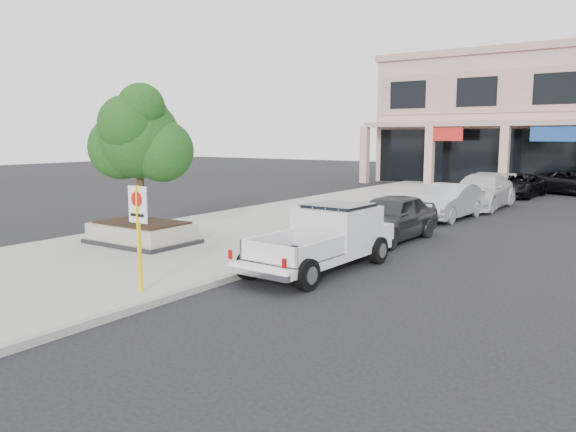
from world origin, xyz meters
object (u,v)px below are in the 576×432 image
object	(u,v)px
curb_car_d	(517,185)
lot_car_d	(576,183)
no_parking_sign	(138,224)
pickup_truck	(319,239)
planter_tree	(146,138)
planter	(142,233)
curb_car_b	(448,202)
curb_car_a	(390,217)
curb_car_c	(481,191)

from	to	relation	value
curb_car_d	lot_car_d	world-z (taller)	lot_car_d
no_parking_sign	lot_car_d	distance (m)	29.56
no_parking_sign	pickup_truck	distance (m)	4.79
curb_car_d	planter_tree	bearing A→B (deg)	-101.60
planter	lot_car_d	xyz separation A→B (m)	(8.84, 25.37, 0.27)
no_parking_sign	curb_car_b	world-z (taller)	no_parking_sign
curb_car_a	lot_car_d	distance (m)	20.04
planter_tree	pickup_truck	size ratio (longest dim) A/B	0.76
pickup_truck	curb_car_c	bearing A→B (deg)	92.82
planter	no_parking_sign	size ratio (longest dim) A/B	1.39
planter_tree	curb_car_a	bearing A→B (deg)	43.18
curb_car_b	planter_tree	bearing A→B (deg)	-112.62
curb_car_b	lot_car_d	world-z (taller)	lot_car_d
no_parking_sign	pickup_truck	size ratio (longest dim) A/B	0.43
curb_car_d	lot_car_d	bearing A→B (deg)	54.28
planter_tree	no_parking_sign	size ratio (longest dim) A/B	1.74
planter_tree	curb_car_b	xyz separation A→B (m)	(5.73, 11.29, -2.67)
pickup_truck	lot_car_d	size ratio (longest dim) A/B	0.99
planter_tree	lot_car_d	xyz separation A→B (m)	(8.70, 25.21, -2.67)
planter	no_parking_sign	bearing A→B (deg)	-41.38
curb_car_a	lot_car_d	size ratio (longest dim) A/B	0.86
planter_tree	curb_car_c	world-z (taller)	planter_tree
planter	curb_car_c	bearing A→B (deg)	69.43
planter_tree	curb_car_c	distance (m)	16.98
curb_car_b	pickup_truck	bearing A→B (deg)	-84.19
no_parking_sign	curb_car_b	xyz separation A→B (m)	(1.50, 15.29, -0.89)
no_parking_sign	lot_car_d	world-z (taller)	no_parking_sign
curb_car_c	curb_car_d	world-z (taller)	curb_car_c
curb_car_a	curb_car_d	bearing A→B (deg)	91.72
curb_car_a	curb_car_b	bearing A→B (deg)	93.19
pickup_truck	lot_car_d	world-z (taller)	pickup_truck
pickup_truck	curb_car_a	bearing A→B (deg)	95.25
planter	no_parking_sign	xyz separation A→B (m)	(4.36, -3.84, 1.16)
pickup_truck	curb_car_a	size ratio (longest dim) A/B	1.15
no_parking_sign	curb_car_d	xyz separation A→B (m)	(1.89, 26.09, -0.97)
planter_tree	pickup_truck	xyz separation A→B (m)	(6.02, 0.38, -2.58)
planter_tree	curb_car_c	xyz separation A→B (m)	(5.83, 15.74, -2.59)
curb_car_d	lot_car_d	xyz separation A→B (m)	(2.58, 3.12, 0.08)
curb_car_a	curb_car_b	distance (m)	5.90
no_parking_sign	curb_car_c	world-z (taller)	no_parking_sign
planter	pickup_truck	distance (m)	6.19
curb_car_b	curb_car_c	xyz separation A→B (m)	(0.10, 4.45, 0.08)
pickup_truck	curb_car_b	size ratio (longest dim) A/B	1.18
curb_car_d	no_parking_sign	bearing A→B (deg)	-90.27
planter	no_parking_sign	world-z (taller)	no_parking_sign
curb_car_a	no_parking_sign	bearing A→B (deg)	-96.17
planter	curb_car_b	size ratio (longest dim) A/B	0.71
pickup_truck	curb_car_b	xyz separation A→B (m)	(-0.29, 10.92, -0.09)
no_parking_sign	curb_car_c	bearing A→B (deg)	85.36
no_parking_sign	curb_car_c	distance (m)	19.82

